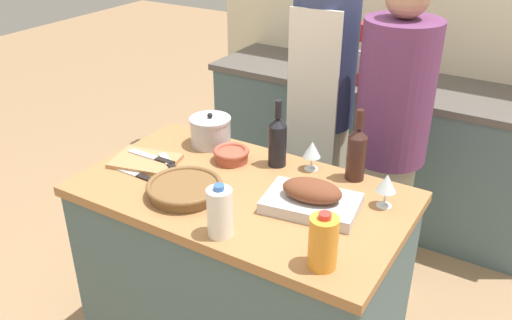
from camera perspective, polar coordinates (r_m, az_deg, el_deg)
The scene contains 22 objects.
kitchen_island at distance 2.37m, azimuth -1.42°, elevation -12.52°, with size 1.28×0.73×0.90m.
back_counter at distance 3.57m, azimuth 12.13°, elevation 1.56°, with size 2.12×0.60×0.89m.
back_wall at distance 3.62m, azimuth 15.46°, elevation 15.50°, with size 2.62×0.10×2.55m.
roasting_pan at distance 1.97m, azimuth 5.87°, elevation -4.03°, with size 0.37×0.27×0.12m.
wicker_basket at distance 2.07m, azimuth -7.53°, elevation -2.97°, with size 0.29×0.29×0.05m.
cutting_board at distance 2.34m, azimuth -11.56°, elevation -0.10°, with size 0.31×0.25×0.02m.
stock_pot at distance 2.44m, azimuth -4.80°, elevation 3.05°, with size 0.19×0.19×0.15m.
mixing_bowl at distance 2.30m, azimuth -2.62°, elevation 0.60°, with size 0.15×0.15×0.06m.
juice_jug at distance 1.68m, azimuth 7.08°, elevation -8.58°, with size 0.09×0.09×0.19m.
milk_jug at distance 1.81m, azimuth -3.83°, elevation -5.50°, with size 0.09×0.09×0.19m.
wine_bottle_green at distance 2.23m, azimuth 2.27°, elevation 2.11°, with size 0.08×0.08×0.29m.
wine_bottle_dark at distance 2.16m, azimuth 10.55°, elevation 0.80°, with size 0.08×0.08×0.30m.
wine_glass_left at distance 2.22m, azimuth 5.93°, elevation 1.05°, with size 0.07×0.07×0.13m.
wine_glass_right at distance 2.01m, azimuth 13.59°, elevation -2.46°, with size 0.07×0.07×0.13m.
knife_chef at distance 2.34m, azimuth -10.79°, elevation 0.28°, with size 0.24×0.03×0.01m.
knife_paring at distance 2.28m, azimuth -9.15°, elevation -0.28°, with size 0.17×0.12×0.01m.
knife_bread at distance 2.26m, azimuth -12.59°, elevation -1.46°, with size 0.18×0.04×0.01m.
stand_mixer at distance 3.28m, azimuth 10.70°, elevation 10.51°, with size 0.18×0.14×0.35m.
condiment_bottle_tall at distance 3.30m, azimuth 17.68°, elevation 8.18°, with size 0.06×0.06×0.13m.
condiment_bottle_short at distance 3.46m, azimuth 6.21°, elevation 10.34°, with size 0.05×0.05×0.15m.
person_cook_aproned at distance 2.77m, azimuth 6.94°, elevation 6.60°, with size 0.32×0.33×1.77m.
person_cook_guest at distance 2.62m, azimuth 13.96°, elevation 2.57°, with size 0.34×0.34×1.64m.
Camera 1 is at (0.99, -1.52, 1.98)m, focal length 38.00 mm.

